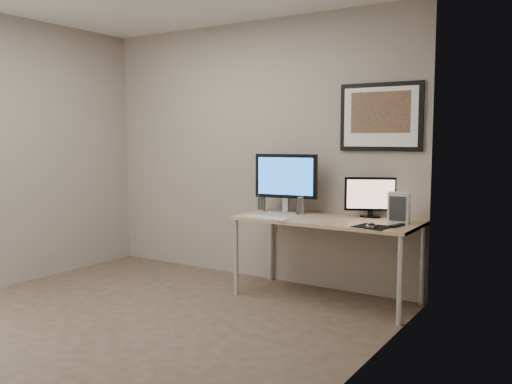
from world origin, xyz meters
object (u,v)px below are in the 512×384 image
framed_art (381,117)px  speaker_left (261,201)px  monitor_tv (370,196)px  speaker_right (301,205)px  monitor_large (286,180)px  fan_unit (399,208)px  keyboard (268,218)px  desk (327,226)px

framed_art → speaker_left: (-1.10, -0.22, -0.79)m
monitor_tv → speaker_right: (-0.63, -0.13, -0.11)m
monitor_large → fan_unit: 1.11m
speaker_left → keyboard: speaker_left is taller
framed_art → keyboard: framed_art is taller
speaker_left → speaker_right: 0.42m
monitor_tv → speaker_right: 0.65m
fan_unit → monitor_tv: bearing=144.3°
monitor_tv → fan_unit: (0.32, -0.18, -0.06)m
monitor_tv → keyboard: monitor_tv is taller
monitor_large → keyboard: (0.05, -0.41, -0.30)m
fan_unit → desk: bearing=-178.0°
keyboard → fan_unit: size_ratio=1.67×
monitor_tv → speaker_left: size_ratio=2.17×
monitor_tv → fan_unit: bearing=-54.3°
desk → speaker_right: (-0.33, 0.14, 0.15)m
monitor_large → monitor_tv: bearing=2.4°
desk → monitor_large: (-0.48, 0.12, 0.37)m
fan_unit → keyboard: bearing=-166.7°
monitor_large → fan_unit: size_ratio=2.36×
framed_art → speaker_right: bearing=-164.3°
monitor_tv → fan_unit: monitor_tv is taller
monitor_tv → speaker_left: 1.06m
monitor_large → desk: bearing=-22.3°
desk → monitor_large: size_ratio=2.62×
speaker_left → speaker_right: bearing=-21.2°
speaker_left → keyboard: bearing=-76.2°
speaker_left → fan_unit: fan_unit is taller
desk → framed_art: bearing=43.5°
speaker_left → fan_unit: bearing=-25.7°
speaker_right → monitor_tv: bearing=9.0°
desk → keyboard: size_ratio=3.72×
desk → fan_unit: (0.61, 0.09, 0.19)m
speaker_right → framed_art: bearing=13.1°
monitor_large → speaker_right: (0.15, 0.02, -0.23)m
framed_art → fan_unit: size_ratio=2.91×
fan_unit → framed_art: bearing=131.2°
framed_art → speaker_right: (-0.68, -0.19, -0.81)m
desk → speaker_left: bearing=171.3°
framed_art → monitor_large: (-0.83, -0.21, -0.58)m
speaker_right → fan_unit: (0.95, -0.05, 0.05)m
desk → fan_unit: size_ratio=6.20×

